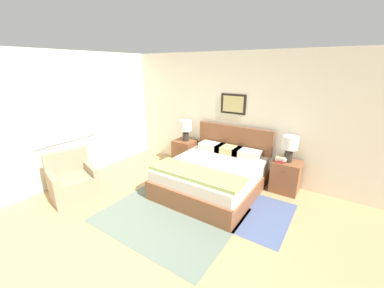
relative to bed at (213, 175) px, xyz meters
name	(u,v)px	position (x,y,z in m)	size (l,w,h in m)	color
ground_plane	(124,256)	(-0.12, -2.12, -0.31)	(16.00, 16.00, 0.00)	tan
wall_back	(232,115)	(-0.12, 1.01, 0.99)	(7.53, 0.09, 2.60)	beige
wall_left	(93,114)	(-2.72, -0.59, 0.99)	(0.08, 5.50, 2.60)	beige
area_rug_main	(171,215)	(-0.17, -1.11, -0.31)	(2.10, 1.76, 0.01)	slate
area_rug_bedside	(266,218)	(1.16, -0.32, -0.31)	(0.70, 1.29, 0.01)	#47567F
bed	(213,175)	(0.00, 0.00, 0.00)	(1.67, 1.90, 1.10)	brown
armchair	(73,182)	(-2.00, -1.64, -0.02)	(0.85, 0.90, 0.85)	#998466
nightstand_near_window	(185,153)	(-1.18, 0.72, -0.01)	(0.50, 0.44, 0.61)	brown
nightstand_by_door	(285,176)	(1.18, 0.72, -0.01)	(0.50, 0.44, 0.61)	brown
table_lamp_near_window	(186,128)	(-1.16, 0.74, 0.62)	(0.29, 0.29, 0.49)	#2D2823
table_lamp_by_door	(290,145)	(1.17, 0.74, 0.62)	(0.29, 0.29, 0.49)	#2D2823
book_thick_bottom	(281,160)	(1.06, 0.68, 0.32)	(0.16, 0.27, 0.04)	#B7332D
book_hardcover_middle	(281,158)	(1.06, 0.68, 0.36)	(0.24, 0.26, 0.03)	silver
book_novel_upper	(281,157)	(1.06, 0.68, 0.39)	(0.16, 0.27, 0.03)	beige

